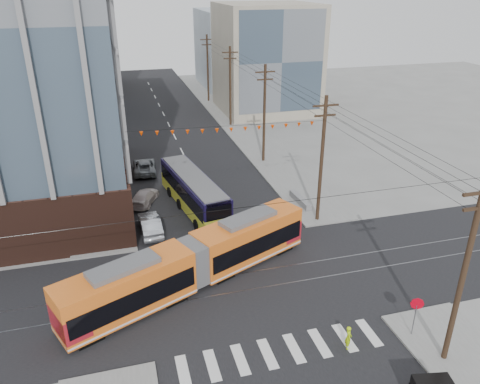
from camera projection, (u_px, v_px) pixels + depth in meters
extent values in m
plane|color=slate|center=(264.00, 318.00, 29.17)|extent=(160.00, 160.00, 0.00)
cube|color=#8C99A5|center=(38.00, 57.00, 66.77)|extent=(18.00, 16.00, 18.00)
cube|color=gray|center=(266.00, 59.00, 71.78)|extent=(14.00, 14.00, 16.00)
cube|color=gray|center=(67.00, 34.00, 84.60)|extent=(16.00, 18.00, 20.00)
cube|color=#8C99A5|center=(243.00, 48.00, 90.19)|extent=(16.00, 16.00, 14.00)
cylinder|color=black|center=(463.00, 277.00, 23.71)|extent=(0.30, 0.30, 11.00)
cylinder|color=black|center=(208.00, 69.00, 77.99)|extent=(0.30, 0.30, 11.00)
imported|color=#B6BDC6|center=(150.00, 224.00, 38.62)|extent=(1.80, 4.65, 1.51)
imported|color=#BBADAC|center=(144.00, 197.00, 43.73)|extent=(3.40, 4.77, 1.28)
imported|color=slate|center=(144.00, 166.00, 50.66)|extent=(2.71, 5.28, 1.43)
imported|color=#B1DE0C|center=(348.00, 337.00, 26.49)|extent=(0.53, 0.64, 1.50)
cube|color=slate|center=(300.00, 201.00, 43.65)|extent=(1.04, 3.69, 0.73)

